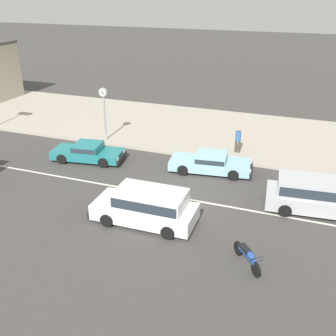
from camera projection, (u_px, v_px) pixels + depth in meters
ground_plane at (177, 197)px, 19.54m from camera, size 160.00×160.00×0.00m
lane_centre_stripe at (177, 197)px, 19.54m from camera, size 50.40×0.14×0.01m
kerb_strip at (222, 132)px, 28.03m from camera, size 68.00×10.00×0.15m
sedan_teal_1 at (88, 152)px, 23.50m from camera, size 4.46×2.26×1.06m
minivan_silver_2 at (316, 194)px, 18.08m from camera, size 4.97×2.32×1.56m
minivan_white_4 at (147, 205)px, 17.17m from camera, size 4.67×2.05×1.56m
sedan_pale_blue_5 at (211, 162)px, 22.10m from camera, size 4.77×2.33×1.06m
motorcycle_1 at (247, 256)px, 14.65m from camera, size 1.27×1.53×0.80m
street_clock at (104, 103)px, 25.47m from camera, size 0.56×0.22×3.49m
pedestrian_mid_kerb at (238, 138)px, 24.05m from camera, size 0.34×0.34×1.60m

